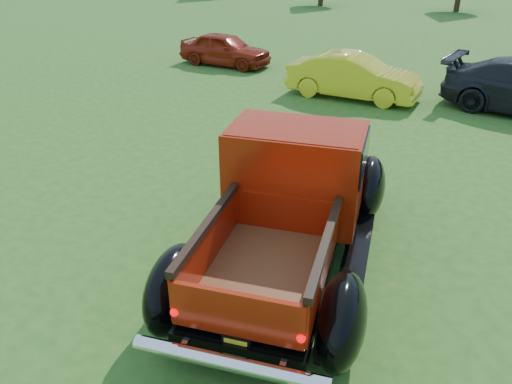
% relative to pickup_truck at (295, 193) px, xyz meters
% --- Properties ---
extents(ground, '(120.00, 120.00, 0.00)m').
position_rel_pickup_truck_xyz_m(ground, '(-0.88, -0.44, -1.00)').
color(ground, '#245217').
rests_on(ground, ground).
extents(pickup_truck, '(3.87, 6.04, 2.11)m').
position_rel_pickup_truck_xyz_m(pickup_truck, '(0.00, 0.00, 0.00)').
color(pickup_truck, black).
rests_on(pickup_truck, ground).
extents(show_car_red, '(3.72, 1.64, 1.25)m').
position_rel_pickup_truck_xyz_m(show_car_red, '(-8.32, 10.02, -0.38)').
color(show_car_red, maroon).
rests_on(show_car_red, ground).
extents(show_car_yellow, '(4.21, 1.72, 1.36)m').
position_rel_pickup_truck_xyz_m(show_car_yellow, '(-2.38, 8.52, -0.32)').
color(show_car_yellow, yellow).
rests_on(show_car_yellow, ground).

